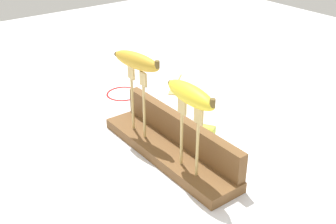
{
  "coord_description": "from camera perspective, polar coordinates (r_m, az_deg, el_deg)",
  "views": [
    {
      "loc": [
        0.71,
        -0.54,
        0.6
      ],
      "look_at": [
        0.0,
        0.0,
        0.13
      ],
      "focal_mm": 44.88,
      "sensor_mm": 36.0,
      "label": 1
    }
  ],
  "objects": [
    {
      "name": "ground_plane",
      "position": [
        1.07,
        0.0,
        -6.01
      ],
      "size": [
        3.0,
        3.0,
        0.0
      ],
      "primitive_type": "plane",
      "color": "silver"
    },
    {
      "name": "wooden_board",
      "position": [
        1.07,
        0.0,
        -5.4
      ],
      "size": [
        0.44,
        0.1,
        0.03
      ],
      "primitive_type": "cube",
      "color": "brown",
      "rests_on": "ground"
    },
    {
      "name": "board_backstop",
      "position": [
        1.06,
        1.71,
        -2.43
      ],
      "size": [
        0.43,
        0.03,
        0.07
      ],
      "primitive_type": "cube",
      "color": "brown",
      "rests_on": "wooden_board"
    },
    {
      "name": "fork_stand_left",
      "position": [
        1.07,
        -4.12,
        2.23
      ],
      "size": [
        0.08,
        0.01,
        0.18
      ],
      "color": "tan",
      "rests_on": "wooden_board"
    },
    {
      "name": "fork_stand_right",
      "position": [
        0.93,
        2.95,
        -2.59
      ],
      "size": [
        0.08,
        0.01,
        0.17
      ],
      "color": "tan",
      "rests_on": "wooden_board"
    },
    {
      "name": "banana_raised_left",
      "position": [
        1.03,
        -4.3,
        6.94
      ],
      "size": [
        0.15,
        0.06,
        0.04
      ],
      "color": "gold",
      "rests_on": "fork_stand_left"
    },
    {
      "name": "banana_raised_right",
      "position": [
        0.88,
        3.09,
        2.39
      ],
      "size": [
        0.16,
        0.05,
        0.04
      ],
      "color": "yellow",
      "rests_on": "fork_stand_right"
    },
    {
      "name": "fork_fallen_near",
      "position": [
        1.44,
        1.0,
        3.49
      ],
      "size": [
        0.13,
        0.14,
        0.01
      ],
      "color": "tan",
      "rests_on": "ground"
    },
    {
      "name": "banana_chunk_near",
      "position": [
        1.14,
        4.93,
        -2.64
      ],
      "size": [
        0.07,
        0.06,
        0.04
      ],
      "color": "#B2C138",
      "rests_on": "ground"
    },
    {
      "name": "wire_coil",
      "position": [
        1.4,
        -6.13,
        2.57
      ],
      "size": [
        0.11,
        0.11,
        0.01
      ],
      "primitive_type": "torus",
      "color": "red",
      "rests_on": "ground"
    }
  ]
}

